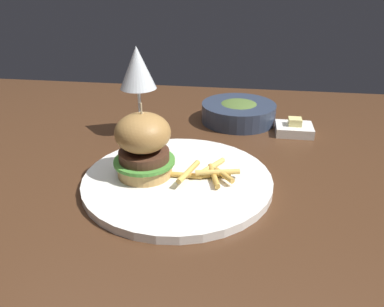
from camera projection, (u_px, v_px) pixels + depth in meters
dining_table at (175, 190)px, 0.75m from camera, size 1.49×0.99×0.74m
main_plate at (178, 180)px, 0.63m from camera, size 0.32×0.32×0.01m
burger_sandwich at (143, 145)px, 0.61m from camera, size 0.10×0.10×0.13m
fries_pile at (206, 173)px, 0.62m from camera, size 0.13×0.11×0.02m
wine_glass at (137, 71)px, 0.76m from camera, size 0.08×0.08×0.19m
butter_dish at (294, 129)px, 0.82m from camera, size 0.08×0.07×0.04m
soup_bowl at (238, 112)px, 0.88m from camera, size 0.17×0.17×0.05m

